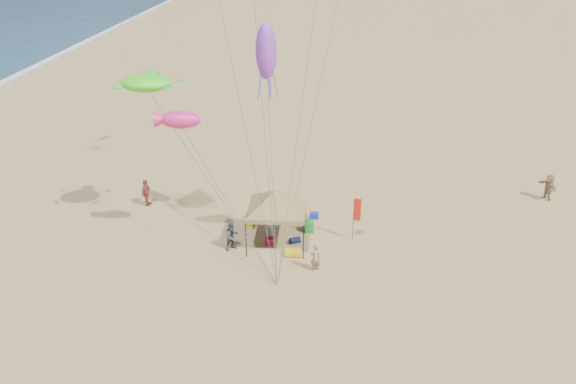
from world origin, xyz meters
name	(u,v)px	position (x,y,z in m)	size (l,w,h in m)	color
ground	(287,291)	(0.00, 0.00, 0.00)	(280.00, 280.00, 0.00)	tan
canopy_tent	(277,192)	(-0.65, 4.61, 3.21)	(6.25, 6.25, 3.86)	black
feather_flag	(356,212)	(3.82, 5.01, 1.82)	(0.41, 0.11, 2.71)	black
cooler_red	(269,241)	(-1.08, 4.50, 0.19)	(0.54, 0.38, 0.38)	#A90D26
cooler_blue	(314,216)	(1.54, 7.63, 0.19)	(0.54, 0.38, 0.38)	#152CB2
bag_navy	(295,240)	(0.37, 4.64, 0.18)	(0.36, 0.36, 0.60)	#0D133A
bag_orange	(249,215)	(-2.48, 7.67, 0.18)	(0.36, 0.36, 0.60)	orange
chair_green	(309,227)	(1.21, 5.94, 0.35)	(0.50, 0.50, 0.70)	green
chair_yellow	(250,220)	(-2.34, 6.70, 0.35)	(0.50, 0.50, 0.70)	gold
crate_grey	(305,248)	(0.91, 3.84, 0.14)	(0.34, 0.30, 0.28)	slate
beach_cart	(293,252)	(0.28, 3.29, 0.20)	(0.90, 0.50, 0.24)	yellow
person_near_a	(315,257)	(1.43, 1.90, 0.79)	(0.58, 0.38, 1.58)	#A4805D
person_near_b	(232,236)	(-3.11, 3.89, 0.85)	(0.82, 0.64, 1.69)	#3D4A53
person_near_c	(270,223)	(-1.11, 5.55, 0.80)	(1.04, 0.60, 1.60)	silver
person_far_a	(146,193)	(-9.25, 9.28, 0.91)	(1.06, 0.44, 1.82)	#9A463B
person_far_c	(548,187)	(17.07, 10.59, 0.91)	(1.69, 0.54, 1.82)	tan
turtle_kite	(147,83)	(-7.49, 6.05, 8.85)	(2.65, 2.12, 0.88)	#4BF81F
fish_kite	(181,120)	(-5.44, 4.14, 7.46)	(2.05, 1.02, 0.91)	#FE2586
squid_kite	(266,51)	(-1.12, 5.22, 10.66)	(1.07, 1.07, 2.78)	#9B3DD5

